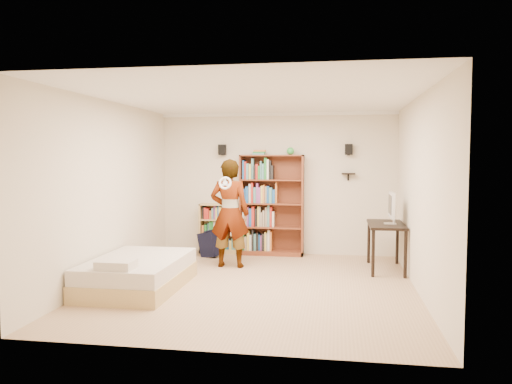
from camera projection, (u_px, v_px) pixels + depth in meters
ground at (256, 286)px, 7.21m from camera, size 4.50×5.00×0.01m
room_shell at (256, 164)px, 7.09m from camera, size 4.52×5.02×2.71m
crown_molding at (256, 99)px, 7.03m from camera, size 4.50×5.00×0.06m
speaker_left at (222, 150)px, 9.60m from camera, size 0.14×0.12×0.20m
speaker_right at (349, 149)px, 9.22m from camera, size 0.14×0.12×0.20m
wall_shelf at (348, 174)px, 9.26m from camera, size 0.25×0.16×0.02m
tall_bookshelf at (272, 205)px, 9.45m from camera, size 1.20×0.35×1.90m
low_bookshelf at (220, 228)px, 9.67m from camera, size 0.76×0.29×0.96m
computer_desk at (386, 247)px, 8.19m from camera, size 0.57×1.13×0.77m
imac at (390, 208)px, 8.06m from camera, size 0.15×0.52×0.51m
daybed at (138, 269)px, 7.04m from camera, size 1.20×1.85×0.55m
person at (230, 213)px, 8.40m from camera, size 0.67×0.45×1.83m
wii_wheel at (225, 183)px, 8.03m from camera, size 0.21×0.08×0.21m
navy_bag at (209, 244)px, 9.28m from camera, size 0.42×0.34×0.49m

